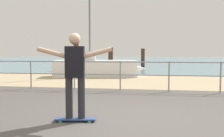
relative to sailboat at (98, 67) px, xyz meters
The scene contains 11 objects.
ground_plane 9.55m from the sailboat, 77.42° to the right, with size 24.00×10.00×0.04m, color #514C49.
beach_strip 2.51m from the sailboat, 32.23° to the right, with size 24.00×6.00×0.04m, color tan.
sea_surface 26.78m from the sailboat, 85.55° to the left, with size 72.00×50.00×0.04m, color slate.
railing_fence 4.71m from the sailboat, 88.61° to the right, with size 13.27×0.05×1.05m.
sailboat is the anchor object (origin of this frame).
skateboard 8.80m from the sailboat, 81.05° to the right, with size 0.82×0.31×0.08m.
skateboarder 8.80m from the sailboat, 81.05° to the right, with size 1.44×0.29×1.65m.
groyne_post_0 12.25m from the sailboat, 113.38° to the left, with size 0.29×0.29×1.65m, color #422D1E.
groyne_post_1 4.94m from the sailboat, 120.83° to the left, with size 0.38×0.38×2.00m, color #422D1E.
groyne_post_2 5.35m from the sailboat, 91.94° to the left, with size 0.36×0.36×1.67m, color #422D1E.
groyne_post_3 7.69m from the sailboat, 73.67° to the left, with size 0.31×0.31×1.61m, color #422D1E.
Camera 1 is at (0.74, -5.05, 1.39)m, focal length 40.45 mm.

